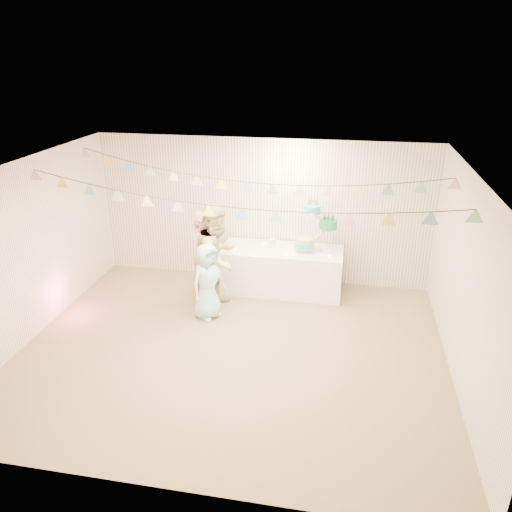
% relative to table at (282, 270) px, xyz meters
% --- Properties ---
extents(floor, '(6.00, 6.00, 0.00)m').
position_rel_table_xyz_m(floor, '(-0.44, -2.04, -0.39)').
color(floor, olive).
rests_on(floor, ground).
extents(ceiling, '(6.00, 6.00, 0.00)m').
position_rel_table_xyz_m(ceiling, '(-0.44, -2.04, 2.21)').
color(ceiling, white).
rests_on(ceiling, ground).
extents(back_wall, '(6.00, 6.00, 0.00)m').
position_rel_table_xyz_m(back_wall, '(-0.44, 0.46, 0.91)').
color(back_wall, white).
rests_on(back_wall, ground).
extents(front_wall, '(6.00, 6.00, 0.00)m').
position_rel_table_xyz_m(front_wall, '(-0.44, -4.54, 0.91)').
color(front_wall, white).
rests_on(front_wall, ground).
extents(left_wall, '(5.00, 5.00, 0.00)m').
position_rel_table_xyz_m(left_wall, '(-3.44, -2.04, 0.91)').
color(left_wall, white).
rests_on(left_wall, ground).
extents(right_wall, '(5.00, 5.00, 0.00)m').
position_rel_table_xyz_m(right_wall, '(2.56, -2.04, 0.91)').
color(right_wall, white).
rests_on(right_wall, ground).
extents(table, '(2.09, 0.83, 0.78)m').
position_rel_table_xyz_m(table, '(0.00, 0.00, 0.00)').
color(table, white).
rests_on(table, floor).
extents(cake_stand, '(0.76, 0.44, 0.85)m').
position_rel_table_xyz_m(cake_stand, '(0.55, 0.05, 0.78)').
color(cake_stand, silver).
rests_on(cake_stand, table).
extents(cake_bottom, '(0.31, 0.31, 0.15)m').
position_rel_table_xyz_m(cake_bottom, '(0.40, -0.01, 0.44)').
color(cake_bottom, '#29BFB8').
rests_on(cake_bottom, cake_stand).
extents(cake_middle, '(0.27, 0.27, 0.22)m').
position_rel_table_xyz_m(cake_middle, '(0.73, 0.14, 0.71)').
color(cake_middle, '#1E8E31').
rests_on(cake_middle, cake_stand).
extents(cake_top_tier, '(0.25, 0.25, 0.19)m').
position_rel_table_xyz_m(cake_top_tier, '(0.49, 0.02, 0.98)').
color(cake_top_tier, '#3DA1C2').
rests_on(cake_top_tier, cake_stand).
extents(platter, '(0.36, 0.36, 0.02)m').
position_rel_table_xyz_m(platter, '(-0.57, -0.05, 0.37)').
color(platter, white).
rests_on(platter, table).
extents(posy, '(0.15, 0.15, 0.17)m').
position_rel_table_xyz_m(posy, '(-0.19, 0.05, 0.44)').
color(posy, white).
rests_on(posy, table).
extents(person_adult_a, '(0.65, 0.71, 1.62)m').
position_rel_table_xyz_m(person_adult_a, '(-1.17, -0.73, 0.42)').
color(person_adult_a, tan).
rests_on(person_adult_a, floor).
extents(person_adult_b, '(0.92, 1.04, 1.79)m').
position_rel_table_xyz_m(person_adult_b, '(-0.94, -0.81, 0.50)').
color(person_adult_b, tan).
rests_on(person_adult_b, floor).
extents(person_child, '(0.67, 0.73, 1.25)m').
position_rel_table_xyz_m(person_child, '(-1.02, -1.16, 0.23)').
color(person_child, '#B1E5FA').
rests_on(person_child, floor).
extents(bunting_back, '(5.60, 1.10, 0.40)m').
position_rel_table_xyz_m(bunting_back, '(-0.44, -0.94, 1.96)').
color(bunting_back, pink).
rests_on(bunting_back, ceiling).
extents(bunting_front, '(5.60, 0.90, 0.36)m').
position_rel_table_xyz_m(bunting_front, '(-0.44, -2.24, 1.93)').
color(bunting_front, '#72A5E5').
rests_on(bunting_front, ceiling).
extents(tealight_0, '(0.04, 0.04, 0.03)m').
position_rel_table_xyz_m(tealight_0, '(-0.80, -0.15, 0.41)').
color(tealight_0, '#FFD88C').
rests_on(tealight_0, table).
extents(tealight_1, '(0.04, 0.04, 0.03)m').
position_rel_table_xyz_m(tealight_1, '(-0.35, 0.18, 0.41)').
color(tealight_1, '#FFD88C').
rests_on(tealight_1, table).
extents(tealight_2, '(0.04, 0.04, 0.03)m').
position_rel_table_xyz_m(tealight_2, '(0.10, -0.22, 0.41)').
color(tealight_2, '#FFD88C').
rests_on(tealight_2, table).
extents(tealight_3, '(0.04, 0.04, 0.03)m').
position_rel_table_xyz_m(tealight_3, '(0.35, 0.22, 0.41)').
color(tealight_3, '#FFD88C').
rests_on(tealight_3, table).
extents(tealight_4, '(0.04, 0.04, 0.03)m').
position_rel_table_xyz_m(tealight_4, '(0.82, -0.18, 0.41)').
color(tealight_4, '#FFD88C').
rests_on(tealight_4, table).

